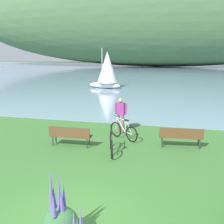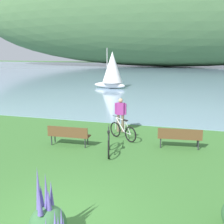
# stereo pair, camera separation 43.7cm
# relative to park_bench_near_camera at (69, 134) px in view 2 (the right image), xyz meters

# --- Properties ---
(ground_plane) EXTENTS (200.00, 200.00, 0.00)m
(ground_plane) POSITION_rel_park_bench_near_camera_xyz_m (2.02, -5.08, -0.52)
(ground_plane) COLOR #3D7533
(bay_water) EXTENTS (180.00, 80.00, 0.04)m
(bay_water) POSITION_rel_park_bench_near_camera_xyz_m (2.02, 44.15, -0.50)
(bay_water) COLOR #7A99B2
(bay_water) RESTS_ON ground
(distant_hillside) EXTENTS (108.18, 28.00, 27.44)m
(distant_hillside) POSITION_rel_park_bench_near_camera_xyz_m (-1.91, 64.27, 13.24)
(distant_hillside) COLOR #42663D
(distant_hillside) RESTS_ON bay_water
(park_bench_near_camera) EXTENTS (1.82, 0.55, 0.88)m
(park_bench_near_camera) POSITION_rel_park_bench_near_camera_xyz_m (0.00, 0.00, 0.00)
(park_bench_near_camera) COLOR brown
(park_bench_near_camera) RESTS_ON ground
(park_bench_further_along) EXTENTS (1.84, 0.67, 0.88)m
(park_bench_further_along) POSITION_rel_park_bench_near_camera_xyz_m (4.57, 0.99, 0.00)
(park_bench_further_along) COLOR brown
(park_bench_further_along) RESTS_ON ground
(bicycle_leaning_near_bench) EXTENTS (0.55, 1.72, 1.01)m
(bicycle_leaning_near_bench) POSITION_rel_park_bench_near_camera_xyz_m (1.90, -0.38, -0.12)
(bicycle_leaning_near_bench) COLOR black
(bicycle_leaning_near_bench) RESTS_ON ground
(bicycle_beside_path) EXTENTS (1.49, 1.06, 1.01)m
(bicycle_beside_path) POSITION_rel_park_bench_near_camera_xyz_m (2.01, 1.50, -0.12)
(bicycle_beside_path) COLOR black
(bicycle_beside_path) RESTS_ON ground
(person_at_shoreline) EXTENTS (0.61, 0.25, 1.71)m
(person_at_shoreline) POSITION_rel_park_bench_near_camera_xyz_m (1.60, 2.70, 0.46)
(person_at_shoreline) COLOR #72604C
(person_at_shoreline) RESTS_ON ground
(echium_bush_mid_cluster) EXTENTS (0.79, 0.79, 1.71)m
(echium_bush_mid_cluster) POSITION_rel_park_bench_near_camera_xyz_m (2.15, -5.74, -0.05)
(echium_bush_mid_cluster) COLOR #386B3D
(echium_bush_mid_cluster) RESTS_ON ground
(sailboat_mid_bay) EXTENTS (3.78, 2.51, 4.30)m
(sailboat_mid_bay) POSITION_rel_park_bench_near_camera_xyz_m (-3.33, 18.43, 1.54)
(sailboat_mid_bay) COLOR white
(sailboat_mid_bay) RESTS_ON bay_water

